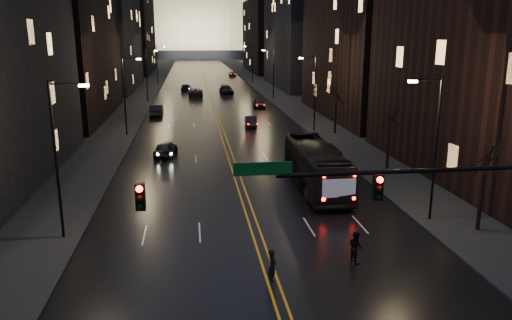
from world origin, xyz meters
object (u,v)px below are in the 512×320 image
object	(u,v)px
oncoming_car_b	(157,110)
receding_car_a	(251,122)
traffic_signal	(436,197)
bus	(316,166)
oncoming_car_a	(165,148)
pedestrian_b	(356,247)
pedestrian_a	(272,267)

from	to	relation	value
oncoming_car_b	receding_car_a	world-z (taller)	oncoming_car_b
traffic_signal	oncoming_car_b	bearing A→B (deg)	104.82
bus	oncoming_car_b	xyz separation A→B (m)	(-14.15, 36.60, -0.86)
traffic_signal	receding_car_a	bearing A→B (deg)	92.72
bus	oncoming_car_b	world-z (taller)	bus
bus	oncoming_car_a	xyz separation A→B (m)	(-11.79, 11.78, -0.93)
receding_car_a	pedestrian_b	bearing A→B (deg)	-83.07
pedestrian_b	traffic_signal	bearing A→B (deg)	-179.11
oncoming_car_a	oncoming_car_b	distance (m)	24.94
oncoming_car_b	oncoming_car_a	bearing A→B (deg)	94.73
bus	pedestrian_a	bearing A→B (deg)	-110.12
bus	receding_car_a	world-z (taller)	bus
receding_car_a	pedestrian_a	bearing A→B (deg)	-89.55
oncoming_car_a	bus	bearing A→B (deg)	142.99
traffic_signal	pedestrian_a	distance (m)	8.05
traffic_signal	oncoming_car_a	xyz separation A→B (m)	(-12.04, 29.62, -4.34)
oncoming_car_a	receding_car_a	size ratio (longest dim) A/B	1.07
bus	receding_car_a	xyz separation A→B (m)	(-1.83, 26.08, -1.00)
receding_car_a	pedestrian_b	size ratio (longest dim) A/B	2.50
oncoming_car_b	receding_car_a	distance (m)	16.20
oncoming_car_b	pedestrian_b	size ratio (longest dim) A/B	3.01
receding_car_a	pedestrian_b	distance (m)	38.93
pedestrian_a	pedestrian_b	bearing A→B (deg)	-50.47
bus	pedestrian_a	size ratio (longest dim) A/B	7.17
pedestrian_b	oncoming_car_a	bearing A→B (deg)	8.77
receding_car_a	pedestrian_a	size ratio (longest dim) A/B	2.47
traffic_signal	pedestrian_a	xyz separation A→B (m)	(-5.96, 3.34, -4.25)
pedestrian_a	pedestrian_b	xyz separation A→B (m)	(4.57, 1.66, -0.01)
bus	oncoming_car_b	size ratio (longest dim) A/B	2.41
bus	traffic_signal	bearing A→B (deg)	-87.83
oncoming_car_a	receding_car_a	bearing A→B (deg)	-116.87
bus	pedestrian_a	xyz separation A→B (m)	(-5.70, -14.50, -0.85)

